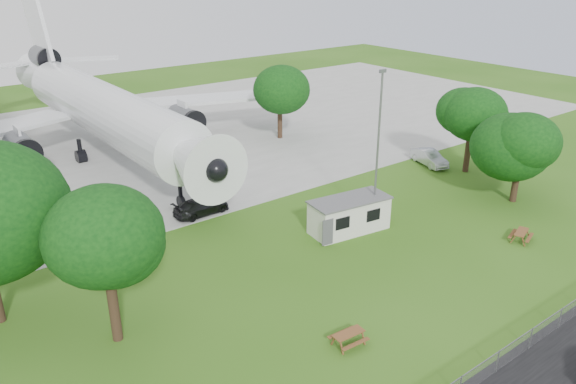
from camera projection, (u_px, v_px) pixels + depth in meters
ground at (351, 296)px, 34.63m from camera, size 160.00×160.00×0.00m
concrete_apron at (116, 146)px, 62.48m from camera, size 120.00×46.00×0.03m
airliner at (99, 106)px, 57.77m from camera, size 46.36×47.73×17.69m
site_cabin at (349, 215)px, 42.49m from camera, size 6.90×3.49×2.62m
picnic_west at (348, 344)px, 30.25m from camera, size 1.89×1.61×0.76m
picnic_east at (520, 241)px, 41.42m from camera, size 2.19×2.00×0.76m
fence at (484, 380)px, 27.66m from camera, size 58.00×0.04×1.30m
lamp_mast at (378, 153)px, 41.48m from camera, size 0.16×0.16×12.00m
tree_west_small at (105, 247)px, 28.53m from camera, size 6.31×6.31×8.82m
tree_east_front at (522, 145)px, 46.31m from camera, size 7.23×7.23×8.66m
tree_east_back at (473, 114)px, 52.77m from camera, size 6.55×6.55×9.06m
tree_far_apron at (280, 91)px, 63.17m from camera, size 6.65×6.65×8.80m
car_ne_sedan at (429, 158)px, 56.39m from camera, size 2.80×4.88×1.52m
car_apron_van at (201, 207)px, 45.44m from camera, size 4.79×2.12×1.37m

